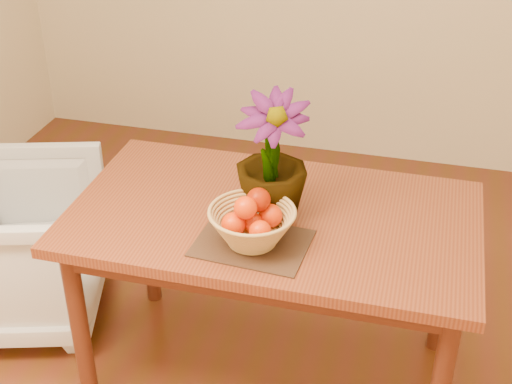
% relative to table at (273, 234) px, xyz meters
% --- Properties ---
extents(table, '(1.40, 0.80, 0.75)m').
position_rel_table_xyz_m(table, '(0.00, 0.00, 0.00)').
color(table, brown).
rests_on(table, floor).
extents(placemat, '(0.37, 0.29, 0.01)m').
position_rel_table_xyz_m(placemat, '(-0.02, -0.20, 0.09)').
color(placemat, '#3D2616').
rests_on(placemat, table).
extents(wicker_basket, '(0.28, 0.28, 0.12)m').
position_rel_table_xyz_m(wicker_basket, '(-0.02, -0.20, 0.15)').
color(wicker_basket, tan).
rests_on(wicker_basket, placemat).
extents(orange_pile, '(0.18, 0.17, 0.14)m').
position_rel_table_xyz_m(orange_pile, '(-0.02, -0.19, 0.20)').
color(orange_pile, red).
rests_on(orange_pile, wicker_basket).
extents(potted_plant, '(0.26, 0.26, 0.44)m').
position_rel_table_xyz_m(potted_plant, '(-0.01, -0.00, 0.31)').
color(potted_plant, '#144413').
rests_on(potted_plant, table).
extents(armchair, '(0.84, 0.88, 0.73)m').
position_rel_table_xyz_m(armchair, '(-1.15, 0.11, -0.30)').
color(armchair, gray).
rests_on(armchair, floor).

